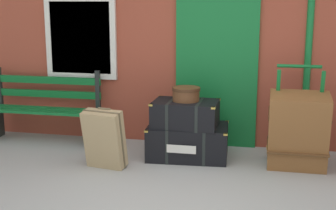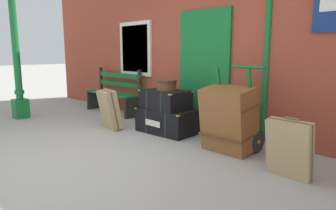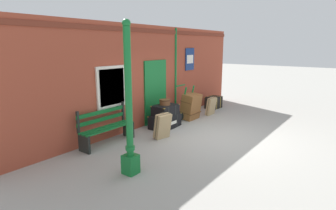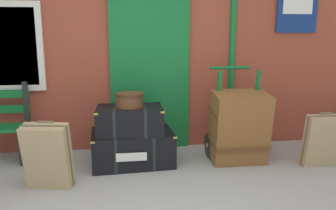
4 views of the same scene
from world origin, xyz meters
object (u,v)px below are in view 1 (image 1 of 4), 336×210
object	(u,v)px
porters_trolley	(296,142)
large_brown_trunk	(298,131)
round_hatbox	(186,93)
steamer_trunk_middle	(185,114)
suitcase_charcoal	(104,139)
steamer_trunk_base	(188,141)
platform_bench	(44,110)

from	to	relation	value
porters_trolley	large_brown_trunk	size ratio (longest dim) A/B	1.28
round_hatbox	large_brown_trunk	xyz separation A→B (m)	(1.36, -0.12, -0.37)
steamer_trunk_middle	suitcase_charcoal	world-z (taller)	steamer_trunk_middle
steamer_trunk_base	suitcase_charcoal	distance (m)	1.09
porters_trolley	suitcase_charcoal	world-z (taller)	porters_trolley
steamer_trunk_middle	suitcase_charcoal	distance (m)	1.06
steamer_trunk_middle	round_hatbox	bearing A→B (deg)	86.44
large_brown_trunk	round_hatbox	bearing A→B (deg)	175.00
steamer_trunk_middle	large_brown_trunk	distance (m)	1.37
platform_bench	round_hatbox	size ratio (longest dim) A/B	4.57
steamer_trunk_base	steamer_trunk_middle	bearing A→B (deg)	-126.17
porters_trolley	suitcase_charcoal	size ratio (longest dim) A/B	1.62
porters_trolley	steamer_trunk_base	bearing A→B (deg)	-178.19
large_brown_trunk	porters_trolley	bearing A→B (deg)	90.00
round_hatbox	platform_bench	bearing A→B (deg)	170.44
steamer_trunk_middle	porters_trolley	bearing A→B (deg)	3.36
large_brown_trunk	steamer_trunk_middle	bearing A→B (deg)	175.97
steamer_trunk_base	round_hatbox	xyz separation A→B (m)	(-0.03, -0.01, 0.63)
platform_bench	suitcase_charcoal	xyz separation A→B (m)	(1.22, -0.94, -0.08)
steamer_trunk_middle	porters_trolley	xyz separation A→B (m)	(1.37, 0.08, -0.31)
round_hatbox	suitcase_charcoal	xyz separation A→B (m)	(-0.88, -0.59, -0.48)
platform_bench	porters_trolley	bearing A→B (deg)	-4.89
platform_bench	steamer_trunk_base	xyz separation A→B (m)	(2.13, -0.34, -0.23)
platform_bench	porters_trolley	xyz separation A→B (m)	(3.46, -0.30, -0.17)
platform_bench	steamer_trunk_base	bearing A→B (deg)	-9.06
steamer_trunk_middle	large_brown_trunk	size ratio (longest dim) A/B	0.88
platform_bench	round_hatbox	xyz separation A→B (m)	(2.10, -0.35, 0.39)
platform_bench	steamer_trunk_base	size ratio (longest dim) A/B	1.52
platform_bench	round_hatbox	bearing A→B (deg)	-9.56
platform_bench	large_brown_trunk	bearing A→B (deg)	-7.78
steamer_trunk_base	round_hatbox	size ratio (longest dim) A/B	3.00
steamer_trunk_base	steamer_trunk_middle	xyz separation A→B (m)	(-0.03, -0.04, 0.37)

